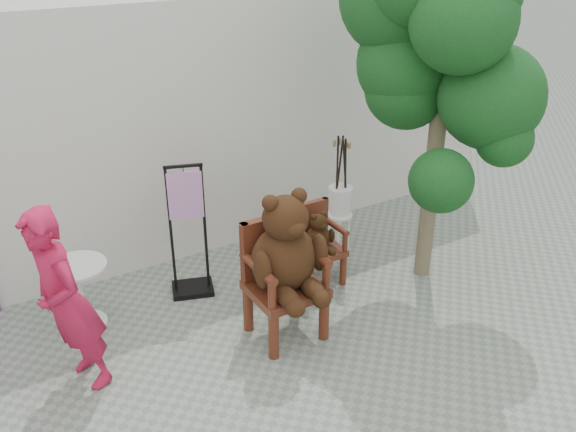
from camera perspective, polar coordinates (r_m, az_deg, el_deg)
The scene contains 9 objects.
ground_plane at distance 5.83m, azimuth 3.21°, elevation -14.16°, with size 60.00×60.00×0.00m, color gray.
back_wall at distance 7.55m, azimuth -9.94°, elevation 8.34°, with size 9.00×1.00×3.00m, color silver.
chair_big at distance 5.77m, azimuth -0.28°, elevation -3.96°, with size 0.77×0.82×1.56m.
chair_small at distance 6.81m, azimuth 2.65°, elevation -2.12°, with size 0.52×0.48×0.92m.
person at distance 5.45m, azimuth -20.10°, elevation -7.57°, with size 0.64×0.42×1.77m, color #B8163E.
cafe_table at distance 6.47m, azimuth -18.93°, elevation -6.38°, with size 0.60×0.60×0.70m.
display_stand at distance 6.66m, azimuth -9.22°, elevation -2.73°, with size 0.54×0.47×1.51m.
stool_bucket at distance 7.50m, azimuth 4.90°, elevation 1.47°, with size 0.32×0.32×1.46m.
tree at distance 6.36m, azimuth 13.47°, elevation 15.59°, with size 1.58×2.09×3.73m.
Camera 1 is at (-2.56, -3.62, 3.78)m, focal length 38.00 mm.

